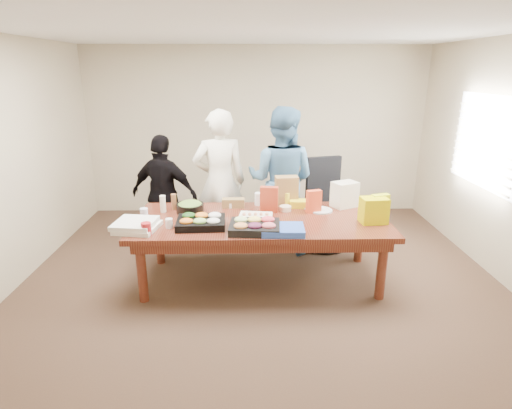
{
  "coord_description": "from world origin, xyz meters",
  "views": [
    {
      "loc": [
        -0.15,
        -4.3,
        2.33
      ],
      "look_at": [
        -0.06,
        0.1,
        0.88
      ],
      "focal_mm": 28.91,
      "sensor_mm": 36.0,
      "label": 1
    }
  ],
  "objects_px": {
    "person_center": "(220,182)",
    "sheet_cake": "(255,218)",
    "conference_table": "(261,249)",
    "salad_bowl": "(190,208)",
    "office_chair": "(325,207)",
    "person_right": "(281,180)"
  },
  "relations": [
    {
      "from": "person_center",
      "to": "sheet_cake",
      "type": "xyz_separation_m",
      "value": [
        0.44,
        -0.92,
        -0.16
      ]
    },
    {
      "from": "conference_table",
      "to": "salad_bowl",
      "type": "bearing_deg",
      "value": 163.99
    },
    {
      "from": "conference_table",
      "to": "office_chair",
      "type": "height_order",
      "value": "office_chair"
    },
    {
      "from": "salad_bowl",
      "to": "office_chair",
      "type": "bearing_deg",
      "value": 21.37
    },
    {
      "from": "salad_bowl",
      "to": "conference_table",
      "type": "bearing_deg",
      "value": -16.01
    },
    {
      "from": "conference_table",
      "to": "office_chair",
      "type": "distance_m",
      "value": 1.28
    },
    {
      "from": "office_chair",
      "to": "sheet_cake",
      "type": "relative_size",
      "value": 3.25
    },
    {
      "from": "office_chair",
      "to": "person_center",
      "type": "bearing_deg",
      "value": 166.93
    },
    {
      "from": "sheet_cake",
      "to": "salad_bowl",
      "type": "bearing_deg",
      "value": 166.16
    },
    {
      "from": "conference_table",
      "to": "office_chair",
      "type": "xyz_separation_m",
      "value": [
        0.88,
        0.9,
        0.21
      ]
    },
    {
      "from": "office_chair",
      "to": "person_center",
      "type": "relative_size",
      "value": 0.62
    },
    {
      "from": "office_chair",
      "to": "salad_bowl",
      "type": "height_order",
      "value": "office_chair"
    },
    {
      "from": "conference_table",
      "to": "person_center",
      "type": "relative_size",
      "value": 1.49
    },
    {
      "from": "person_center",
      "to": "salad_bowl",
      "type": "height_order",
      "value": "person_center"
    },
    {
      "from": "person_right",
      "to": "salad_bowl",
      "type": "bearing_deg",
      "value": 50.7
    },
    {
      "from": "person_right",
      "to": "salad_bowl",
      "type": "distance_m",
      "value": 1.3
    },
    {
      "from": "sheet_cake",
      "to": "office_chair",
      "type": "bearing_deg",
      "value": 52.74
    },
    {
      "from": "conference_table",
      "to": "person_center",
      "type": "distance_m",
      "value": 1.15
    },
    {
      "from": "conference_table",
      "to": "sheet_cake",
      "type": "bearing_deg",
      "value": -137.77
    },
    {
      "from": "person_center",
      "to": "person_right",
      "type": "distance_m",
      "value": 0.8
    },
    {
      "from": "person_right",
      "to": "sheet_cake",
      "type": "distance_m",
      "value": 1.04
    },
    {
      "from": "salad_bowl",
      "to": "person_center",
      "type": "bearing_deg",
      "value": 63.82
    }
  ]
}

